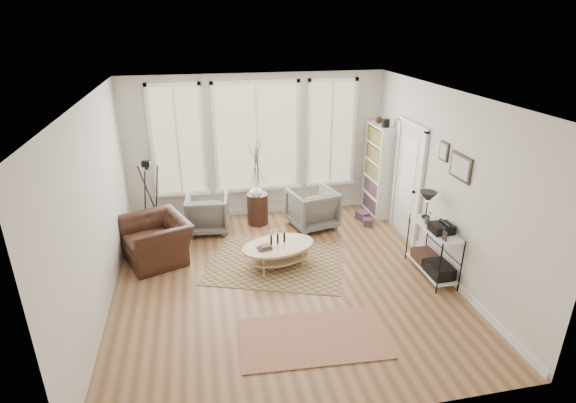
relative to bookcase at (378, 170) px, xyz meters
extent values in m
plane|color=#966B47|center=(-2.44, -2.23, -0.96)|extent=(5.50, 5.50, 0.00)
plane|color=white|center=(-2.44, -2.23, 1.94)|extent=(5.50, 5.50, 0.00)
cube|color=beige|center=(-2.44, 0.52, 0.49)|extent=(5.20, 0.04, 2.90)
cube|color=beige|center=(-2.44, -4.98, 0.49)|extent=(5.20, 0.04, 2.90)
cube|color=beige|center=(-5.04, -2.23, 0.49)|extent=(0.04, 5.50, 2.90)
cube|color=beige|center=(0.16, -2.23, 0.49)|extent=(0.04, 5.50, 2.90)
cube|color=white|center=(-2.44, 0.51, -0.90)|extent=(5.10, 0.04, 0.12)
cube|color=white|center=(0.15, -2.23, -0.90)|extent=(0.03, 5.40, 0.12)
cube|color=tan|center=(-2.44, 0.50, 0.69)|extent=(1.60, 0.03, 2.10)
cube|color=tan|center=(-3.99, 0.50, 0.69)|extent=(0.90, 0.03, 2.10)
cube|color=tan|center=(-0.89, 0.50, 0.69)|extent=(0.90, 0.03, 2.10)
cube|color=white|center=(-2.44, 0.48, 0.69)|extent=(1.74, 0.06, 2.24)
cube|color=white|center=(-3.99, 0.48, 0.69)|extent=(1.04, 0.06, 2.24)
cube|color=white|center=(-0.89, 0.48, 0.69)|extent=(1.04, 0.06, 2.24)
cube|color=white|center=(-2.44, 0.46, -0.39)|extent=(4.10, 0.12, 0.06)
cube|color=silver|center=(0.14, -1.08, 0.09)|extent=(0.04, 0.88, 2.10)
cube|color=white|center=(0.12, -1.08, 0.34)|extent=(0.01, 0.55, 1.20)
cube|color=white|center=(0.12, -1.57, 0.09)|extent=(0.06, 0.08, 2.18)
cube|color=white|center=(0.12, -0.59, 0.09)|extent=(0.06, 0.08, 2.18)
cube|color=white|center=(0.12, -1.08, 1.18)|extent=(0.06, 1.06, 0.08)
sphere|color=black|center=(0.09, -1.41, 0.04)|extent=(0.06, 0.06, 0.06)
cube|color=white|center=(-0.01, -0.41, -0.01)|extent=(0.30, 0.03, 1.90)
cube|color=white|center=(-0.01, 0.41, -0.01)|extent=(0.30, 0.03, 1.90)
cube|color=white|center=(0.14, 0.00, -0.01)|extent=(0.02, 0.85, 1.90)
cube|color=white|center=(-0.01, 0.00, -0.01)|extent=(0.30, 0.81, 1.90)
cube|color=maroon|center=(-0.01, 0.00, -0.01)|extent=(0.24, 0.75, 1.76)
cube|color=black|center=(-0.01, -0.20, 1.02)|extent=(0.12, 0.10, 0.16)
sphere|color=#391E14|center=(-0.01, 0.15, 1.01)|extent=(0.14, 0.14, 0.14)
cube|color=white|center=(-0.06, -2.53, -0.84)|extent=(0.37, 1.07, 0.03)
cube|color=white|center=(-0.06, -2.53, -0.14)|extent=(0.37, 1.07, 0.02)
cylinder|color=black|center=(-0.24, -3.06, -0.53)|extent=(0.02, 0.02, 0.85)
cylinder|color=black|center=(0.12, -3.06, -0.53)|extent=(0.02, 0.02, 0.85)
cylinder|color=black|center=(-0.24, -2.00, -0.53)|extent=(0.02, 0.02, 0.85)
cylinder|color=black|center=(0.12, -2.00, -0.53)|extent=(0.02, 0.02, 0.85)
cylinder|color=black|center=(-0.06, -2.18, -0.08)|extent=(0.14, 0.14, 0.02)
cylinder|color=black|center=(-0.06, -2.18, 0.06)|extent=(0.02, 0.02, 0.30)
cone|color=black|center=(-0.06, -2.18, 0.26)|extent=(0.28, 0.28, 0.18)
cube|color=black|center=(-0.06, -2.68, -0.05)|extent=(0.32, 0.30, 0.13)
cube|color=black|center=(-0.06, -2.78, -0.73)|extent=(0.32, 0.45, 0.20)
cube|color=#391E14|center=(-0.06, -2.31, -0.75)|extent=(0.32, 0.40, 0.16)
cube|color=black|center=(-0.16, -2.95, -0.04)|extent=(0.02, 0.10, 0.14)
cube|color=black|center=(-0.16, -2.41, -0.05)|extent=(0.02, 0.10, 0.12)
cube|color=black|center=(0.14, -2.63, 0.89)|extent=(0.03, 0.52, 0.38)
cube|color=silver|center=(0.13, -2.63, 0.89)|extent=(0.01, 0.44, 0.30)
cube|color=black|center=(0.14, -2.13, 0.99)|extent=(0.03, 0.24, 0.30)
cube|color=silver|center=(0.13, -2.13, 0.99)|extent=(0.01, 0.18, 0.24)
cube|color=brown|center=(-2.45, -1.68, -0.95)|extent=(2.68, 2.34, 0.01)
cube|color=brown|center=(-2.33, -3.68, -0.94)|extent=(1.97, 1.17, 0.01)
ellipsoid|color=tan|center=(-2.43, -1.76, -0.78)|extent=(1.18, 0.89, 0.03)
ellipsoid|color=tan|center=(-2.43, -1.76, -0.58)|extent=(1.38, 1.04, 0.04)
cylinder|color=tan|center=(-2.77, -1.95, -0.78)|extent=(0.04, 0.04, 0.35)
cylinder|color=tan|center=(-2.08, -1.95, -0.78)|extent=(0.04, 0.04, 0.35)
cylinder|color=tan|center=(-2.77, -1.56, -0.78)|extent=(0.04, 0.04, 0.35)
cylinder|color=tan|center=(-2.08, -1.56, -0.78)|extent=(0.04, 0.04, 0.35)
cylinder|color=black|center=(-2.54, -1.71, -0.47)|extent=(0.04, 0.04, 0.18)
cylinder|color=black|center=(-2.43, -1.71, -0.47)|extent=(0.04, 0.04, 0.18)
cylinder|color=black|center=(-2.31, -1.71, -0.47)|extent=(0.04, 0.04, 0.18)
cube|color=#35522B|center=(-2.66, -1.84, -0.53)|extent=(0.22, 0.16, 0.06)
imported|color=slate|center=(-3.52, -0.16, -0.59)|extent=(0.86, 0.88, 0.74)
imported|color=slate|center=(-1.49, -0.38, -0.56)|extent=(1.01, 1.03, 0.78)
cylinder|color=#391E14|center=(-2.53, -0.01, -0.64)|extent=(0.42, 0.42, 0.63)
imported|color=silver|center=(-2.57, -0.15, -0.20)|extent=(0.30, 0.30, 0.25)
imported|color=#391E14|center=(-4.42, -1.12, -0.59)|extent=(1.42, 1.34, 0.74)
cylinder|color=black|center=(-4.54, -0.19, 0.41)|extent=(0.06, 0.06, 0.06)
cube|color=black|center=(-4.54, -0.19, 0.49)|extent=(0.17, 0.14, 0.11)
cylinder|color=black|center=(-4.54, -0.27, 0.49)|extent=(0.06, 0.08, 0.06)
cube|color=maroon|center=(-0.39, -0.29, -0.87)|extent=(0.27, 0.31, 0.17)
cube|color=maroon|center=(-0.39, -0.56, -0.89)|extent=(0.21, 0.24, 0.14)
camera|label=1|loc=(-3.60, -8.24, 2.94)|focal=28.00mm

